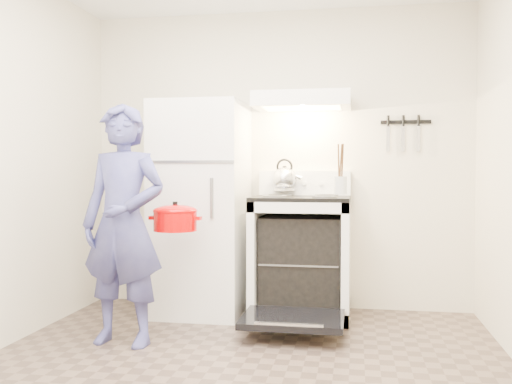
% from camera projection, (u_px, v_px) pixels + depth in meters
% --- Properties ---
extents(floor, '(3.60, 3.60, 0.00)m').
position_uv_depth(floor, '(233.00, 381.00, 3.11)').
color(floor, brown).
rests_on(floor, ground).
extents(back_wall, '(3.20, 0.02, 2.50)m').
position_uv_depth(back_wall, '(278.00, 159.00, 4.84)').
color(back_wall, beige).
rests_on(back_wall, ground).
extents(refrigerator, '(0.70, 0.70, 1.70)m').
position_uv_depth(refrigerator, '(201.00, 208.00, 4.61)').
color(refrigerator, white).
rests_on(refrigerator, floor).
extents(stove_body, '(0.76, 0.65, 0.92)m').
position_uv_depth(stove_body, '(301.00, 258.00, 4.51)').
color(stove_body, white).
rests_on(stove_body, floor).
extents(cooktop, '(0.76, 0.65, 0.03)m').
position_uv_depth(cooktop, '(301.00, 198.00, 4.49)').
color(cooktop, black).
rests_on(cooktop, stove_body).
extents(backsplash, '(0.76, 0.07, 0.20)m').
position_uv_depth(backsplash, '(305.00, 183.00, 4.77)').
color(backsplash, white).
rests_on(backsplash, cooktop).
extents(oven_door, '(0.70, 0.54, 0.04)m').
position_uv_depth(oven_door, '(293.00, 319.00, 3.94)').
color(oven_door, black).
rests_on(oven_door, floor).
extents(oven_rack, '(0.60, 0.52, 0.01)m').
position_uv_depth(oven_rack, '(301.00, 261.00, 4.51)').
color(oven_rack, slate).
rests_on(oven_rack, stove_body).
extents(range_hood, '(0.76, 0.50, 0.12)m').
position_uv_depth(range_hood, '(303.00, 101.00, 4.54)').
color(range_hood, white).
rests_on(range_hood, back_wall).
extents(knife_strip, '(0.40, 0.02, 0.03)m').
position_uv_depth(knife_strip, '(406.00, 122.00, 4.63)').
color(knife_strip, black).
rests_on(knife_strip, back_wall).
extents(pizza_stone, '(0.37, 0.37, 0.02)m').
position_uv_depth(pizza_stone, '(300.00, 258.00, 4.58)').
color(pizza_stone, '#88694C').
rests_on(pizza_stone, oven_rack).
extents(tea_kettle, '(0.25, 0.20, 0.30)m').
position_uv_depth(tea_kettle, '(284.00, 177.00, 4.73)').
color(tea_kettle, silver).
rests_on(tea_kettle, cooktop).
extents(utensil_jar, '(0.11, 0.11, 0.13)m').
position_uv_depth(utensil_jar, '(341.00, 185.00, 4.18)').
color(utensil_jar, silver).
rests_on(utensil_jar, cooktop).
extents(person, '(0.61, 0.43, 1.59)m').
position_uv_depth(person, '(123.00, 224.00, 3.77)').
color(person, navy).
rests_on(person, floor).
extents(dutch_oven, '(0.37, 0.30, 0.24)m').
position_uv_depth(dutch_oven, '(175.00, 221.00, 3.93)').
color(dutch_oven, '#C30000').
rests_on(dutch_oven, person).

